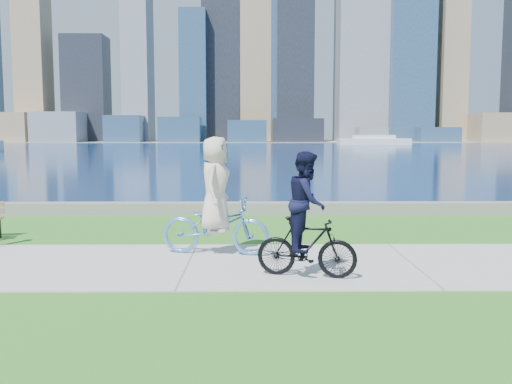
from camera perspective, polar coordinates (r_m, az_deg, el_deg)
ground at (r=10.31m, az=-6.83°, el=-7.24°), size 320.00×320.00×0.00m
concrete_path at (r=10.31m, az=-6.83°, el=-7.19°), size 80.00×3.50×0.02m
seawall at (r=16.36m, az=-4.48°, el=-1.66°), size 90.00×0.50×0.35m
bay_water at (r=82.01m, az=-1.34°, el=4.37°), size 320.00×131.00×0.01m
far_shore at (r=140.00m, az=-1.01°, el=5.08°), size 320.00×30.00×0.12m
city_skyline at (r=140.88m, az=0.34°, el=14.09°), size 172.80×23.72×76.00m
ferry_far at (r=109.43m, az=11.69°, el=5.05°), size 13.29×3.80×1.80m
cyclist_woman at (r=10.93m, az=-4.09°, el=-1.89°), size 1.08×2.18×2.25m
cyclist_man at (r=9.20m, az=5.10°, el=-3.25°), size 0.86×1.69×2.03m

